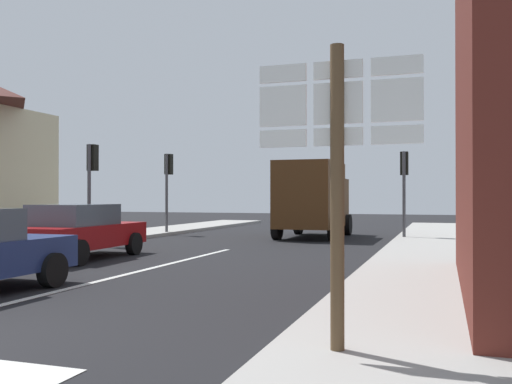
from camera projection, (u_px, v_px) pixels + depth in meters
ground_plane at (202, 256)px, 15.80m from camera, size 80.00×80.00×0.00m
sidewalk_right at (425, 272)px, 11.98m from camera, size 2.70×44.00×0.14m
lane_centre_stripe at (126, 275)px, 12.01m from camera, size 0.16×12.00×0.01m
sedan_far at (79, 231)px, 15.04m from camera, size 2.07×4.25×1.47m
delivery_truck at (313, 197)px, 22.97m from camera, size 2.48×5.00×3.05m
route_sign_post at (338, 164)px, 5.65m from camera, size 1.66×0.14×3.20m
traffic_light_far_left at (168, 175)px, 24.68m from camera, size 0.30×0.49×3.55m
traffic_light_near_left at (92, 171)px, 19.32m from camera, size 0.30×0.49×3.47m
traffic_light_far_right at (404, 175)px, 21.63m from camera, size 0.30×0.49×3.41m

